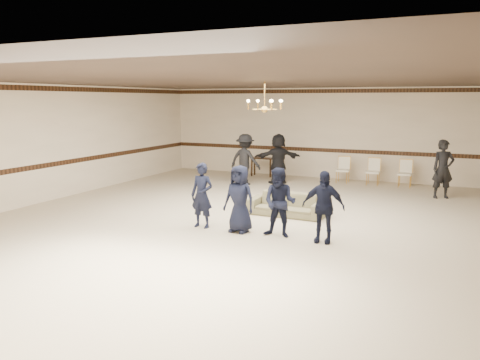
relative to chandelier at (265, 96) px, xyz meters
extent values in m
cube|color=#BAA78F|center=(0.00, -1.00, -2.88)|extent=(12.00, 14.00, 0.01)
cube|color=#30221A|center=(0.00, -1.00, 0.33)|extent=(12.00, 14.00, 0.01)
cube|color=beige|center=(0.00, 6.00, -1.27)|extent=(12.00, 0.01, 3.20)
cube|color=beige|center=(-6.00, -1.00, -1.27)|extent=(0.01, 14.00, 3.20)
cube|color=#392011|center=(0.00, 5.99, -1.88)|extent=(12.00, 0.02, 0.14)
cube|color=#392011|center=(0.00, 5.99, 0.21)|extent=(12.00, 0.02, 0.14)
imported|color=black|center=(-0.76, -1.75, -2.16)|extent=(0.53, 0.36, 1.43)
imported|color=black|center=(0.14, -1.75, -2.16)|extent=(0.74, 0.52, 1.43)
imported|color=black|center=(1.04, -1.75, -2.16)|extent=(0.70, 0.54, 1.43)
imported|color=black|center=(1.94, -1.75, -2.16)|extent=(0.86, 0.40, 1.43)
imported|color=#696846|center=(0.58, 0.05, -2.60)|extent=(1.87, 0.76, 0.54)
imported|color=black|center=(-2.05, 3.53, -2.04)|extent=(1.15, 0.74, 1.67)
imported|color=black|center=(-1.15, 4.23, -2.04)|extent=(1.59, 1.21, 1.67)
imported|color=black|center=(3.95, 3.83, -2.04)|extent=(0.72, 0.62, 1.67)
cube|color=black|center=(-2.19, 5.41, -2.53)|extent=(0.84, 0.39, 0.69)
camera|label=1|loc=(4.20, -10.69, -0.10)|focal=35.62mm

